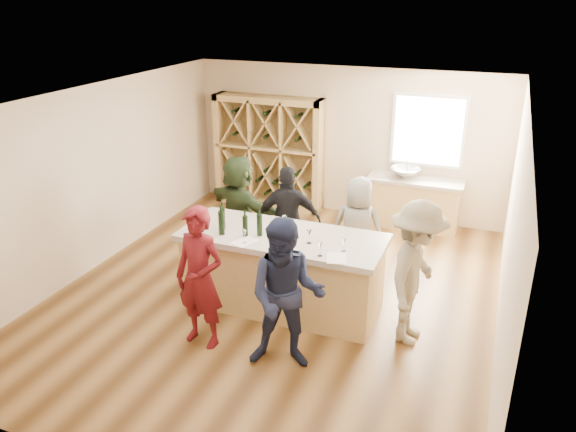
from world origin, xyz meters
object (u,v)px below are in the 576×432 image
(wine_bottle_d, at_px, (245,226))
(person_server, at_px, (415,274))
(wine_bottle_a, at_px, (223,219))
(person_far_left, at_px, (240,208))
(sink, at_px, (405,173))
(wine_bottle_e, at_px, (260,225))
(wine_rack, at_px, (269,152))
(wine_bottle_b, at_px, (221,223))
(person_near_right, at_px, (286,296))
(person_far_right, at_px, (357,230))
(person_near_left, at_px, (200,278))
(tasting_counter_base, at_px, (283,273))
(person_far_mid, at_px, (288,221))

(wine_bottle_d, bearing_deg, person_server, 1.51)
(wine_bottle_a, xyz_separation_m, person_far_left, (-0.37, 1.26, -0.36))
(sink, bearing_deg, wine_bottle_d, -111.22)
(wine_bottle_d, bearing_deg, sink, 68.78)
(sink, xyz_separation_m, wine_bottle_e, (-1.26, -3.61, 0.22))
(wine_rack, height_order, person_server, wine_rack)
(wine_bottle_a, distance_m, wine_bottle_d, 0.40)
(wine_rack, distance_m, wine_bottle_a, 3.76)
(wine_rack, xyz_separation_m, wine_bottle_b, (0.95, -3.82, 0.14))
(wine_bottle_a, bearing_deg, wine_rack, 103.57)
(wine_bottle_a, distance_m, wine_bottle_b, 0.18)
(wine_bottle_e, bearing_deg, sink, 70.71)
(wine_bottle_a, bearing_deg, sink, 63.10)
(person_near_right, xyz_separation_m, person_far_left, (-1.72, 2.34, -0.05))
(sink, xyz_separation_m, person_far_right, (-0.26, -2.34, -0.21))
(wine_rack, height_order, wine_bottle_e, wine_rack)
(wine_bottle_d, bearing_deg, person_far_left, 118.96)
(sink, height_order, person_server, person_server)
(wine_bottle_a, xyz_separation_m, person_near_left, (0.22, -1.04, -0.33))
(sink, relative_size, wine_bottle_d, 1.93)
(wine_bottle_b, bearing_deg, sink, 65.05)
(person_near_right, bearing_deg, wine_rack, 100.78)
(wine_bottle_b, height_order, person_near_right, person_near_right)
(wine_bottle_d, bearing_deg, person_far_right, 48.92)
(tasting_counter_base, distance_m, person_near_right, 1.37)
(sink, xyz_separation_m, person_far_mid, (-1.30, -2.48, -0.17))
(wine_rack, xyz_separation_m, wine_bottle_a, (0.88, -3.65, 0.13))
(tasting_counter_base, distance_m, person_far_left, 1.70)
(person_far_left, bearing_deg, person_server, -179.38)
(person_server, bearing_deg, tasting_counter_base, 90.73)
(person_near_right, distance_m, person_far_mid, 2.34)
(wine_bottle_d, xyz_separation_m, person_far_left, (-0.76, 1.37, -0.36))
(person_near_right, bearing_deg, wine_bottle_d, 120.11)
(person_far_mid, bearing_deg, person_near_right, 91.90)
(person_far_mid, relative_size, person_far_right, 1.05)
(wine_bottle_b, bearing_deg, person_far_right, 43.49)
(tasting_counter_base, height_order, person_far_left, person_far_left)
(wine_bottle_b, xyz_separation_m, person_near_left, (0.15, -0.87, -0.35))
(person_far_mid, distance_m, person_far_left, 0.90)
(wine_bottle_e, bearing_deg, wine_bottle_a, 177.44)
(tasting_counter_base, bearing_deg, person_far_left, 136.03)
(wine_bottle_b, height_order, wine_bottle_d, wine_bottle_b)
(wine_bottle_b, bearing_deg, wine_bottle_d, 11.68)
(tasting_counter_base, height_order, wine_bottle_a, wine_bottle_a)
(wine_rack, xyz_separation_m, person_far_left, (0.51, -2.39, -0.24))
(wine_bottle_a, relative_size, person_near_right, 0.16)
(wine_bottle_b, relative_size, person_far_mid, 0.19)
(sink, bearing_deg, person_far_mid, -117.66)
(wine_bottle_d, relative_size, person_near_left, 0.16)
(person_far_mid, bearing_deg, wine_bottle_e, 73.02)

